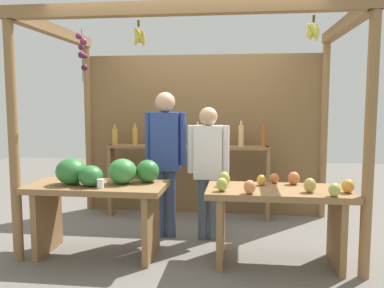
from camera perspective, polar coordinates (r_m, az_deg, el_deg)
The scene contains 7 objects.
ground_plane at distance 4.92m, azimuth 0.28°, elevation -12.85°, with size 12.00×12.00×0.00m, color slate.
market_stall at distance 5.13m, azimuth 0.89°, elevation 4.25°, with size 3.46×2.06×2.49m.
fruit_counter_left at distance 4.25m, azimuth -12.93°, elevation -6.45°, with size 1.40×0.64×1.02m.
fruit_counter_right at distance 4.04m, azimuth 12.23°, elevation -8.70°, with size 1.40×0.66×0.90m.
bottle_shelf_unit at distance 5.46m, azimuth -0.60°, elevation -2.12°, with size 2.22×0.22×1.35m.
vendor_man at distance 4.64m, azimuth -3.80°, elevation -0.92°, with size 0.48×0.23×1.70m.
vendor_woman at distance 4.57m, azimuth 2.32°, elevation -2.52°, with size 0.48×0.21×1.53m.
Camera 1 is at (0.54, -4.62, 1.60)m, focal length 37.38 mm.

